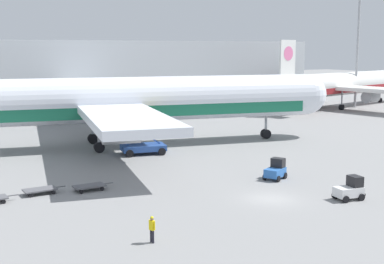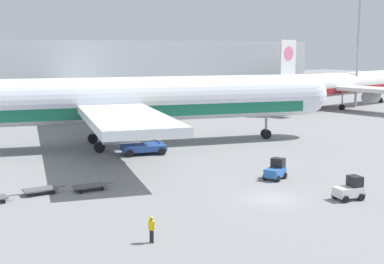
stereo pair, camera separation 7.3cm
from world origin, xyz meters
The scene contains 11 objects.
ground_plane centered at (0.00, 0.00, 0.00)m, with size 400.00×400.00×0.00m, color gray.
terminal_building centered at (6.82, 63.20, 6.99)m, with size 90.00×18.20×14.00m.
light_mast centered at (60.05, 47.02, 14.14)m, with size 2.80×0.50×24.57m.
airplane_main centered at (-1.48, 29.13, 5.84)m, with size 57.31×48.59×17.00m.
airplane_distant centered at (55.99, 47.90, 4.86)m, with size 47.88×40.51×14.16m.
scissor_lift_loader centered at (-1.19, 23.14, 1.86)m, with size 5.73×4.32×4.76m.
baggage_tug_foreground centered at (5.72, -3.46, 0.88)m, with size 2.61×1.91×2.00m.
baggage_tug_mid centered at (4.82, 5.32, 0.88)m, with size 2.81×2.45×2.00m.
baggage_dolly_second centered at (-16.60, 11.36, 0.39)m, with size 3.71×1.54×0.48m.
baggage_dolly_third centered at (-12.43, 10.36, 0.39)m, with size 3.71×1.54×0.48m.
ground_crew_near centered at (-13.24, -4.26, 1.09)m, with size 0.32×0.54×1.83m.
Camera 1 is at (-27.81, -34.72, 12.75)m, focal length 50.00 mm.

